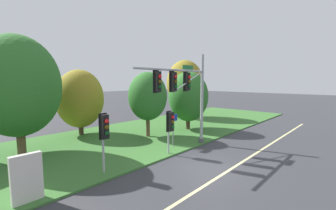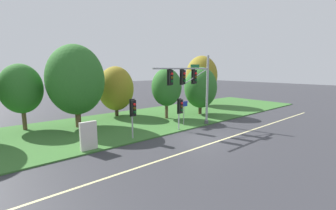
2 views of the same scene
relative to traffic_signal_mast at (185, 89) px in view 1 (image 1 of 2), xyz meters
name	(u,v)px [view 1 (image 1 of 2)]	position (x,y,z in m)	size (l,w,h in m)	color
ground_plane	(204,167)	(-1.79, -2.78, -4.21)	(160.00, 160.00, 0.00)	#333338
lane_stripe	(224,173)	(-1.79, -3.98, -4.21)	(36.00, 0.16, 0.01)	beige
grass_verge	(117,140)	(-1.79, 5.47, -4.16)	(48.00, 11.50, 0.10)	#386B2D
traffic_signal_mast	(185,89)	(0.00, 0.00, 0.00)	(6.71, 0.49, 6.59)	#9EA0A5
pedestrian_signal_near_kerb	(104,130)	(-5.99, 0.44, -1.90)	(0.46, 0.55, 3.07)	#9EA0A5
pedestrian_signal_further_along	(170,124)	(-1.53, -0.03, -2.15)	(0.46, 0.55, 2.78)	#9EA0A5
route_sign_post	(173,124)	(-0.06, 1.01, -2.54)	(0.86, 0.08, 2.34)	slate
tree_behind_signpost	(17,86)	(-7.97, 6.88, 0.22)	(5.04, 5.04, 7.50)	brown
tree_mid_verge	(80,99)	(-2.84, 9.20, -0.98)	(3.99, 3.99, 5.63)	#423021
tree_tall_centre	(148,96)	(0.67, 4.44, -0.74)	(3.23, 3.23, 5.41)	brown
tree_right_far	(188,97)	(5.23, 3.65, -0.96)	(3.82, 3.82, 5.56)	#423021
tree_furthest_back	(185,83)	(10.58, 8.23, 0.24)	(4.62, 4.62, 7.26)	#4C3823
info_kiosk	(27,178)	(-9.53, 0.29, -3.17)	(1.10, 0.24, 1.90)	beige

